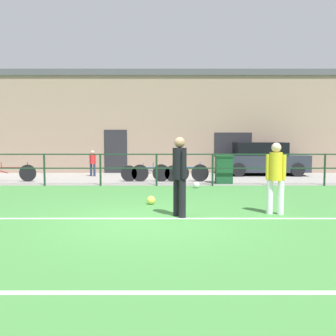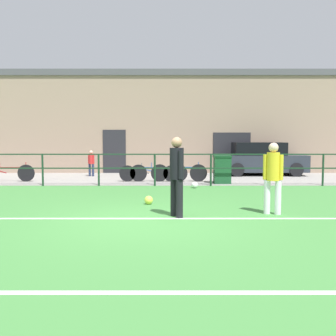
{
  "view_description": "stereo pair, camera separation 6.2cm",
  "coord_description": "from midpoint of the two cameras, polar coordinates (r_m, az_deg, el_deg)",
  "views": [
    {
      "loc": [
        0.41,
        -7.91,
        1.7
      ],
      "look_at": [
        0.44,
        4.37,
        0.76
      ],
      "focal_mm": 41.92,
      "sensor_mm": 36.0,
      "label": 1
    },
    {
      "loc": [
        0.47,
        -7.91,
        1.7
      ],
      "look_at": [
        0.44,
        4.37,
        0.76
      ],
      "focal_mm": 41.92,
      "sensor_mm": 36.0,
      "label": 2
    }
  ],
  "objects": [
    {
      "name": "player_goalkeeper",
      "position": [
        8.42,
        1.64,
        -0.55
      ],
      "size": [
        0.3,
        0.43,
        1.72
      ],
      "rotation": [
        0.0,
        0.0,
        2.05
      ],
      "color": "black",
      "rests_on": "ground"
    },
    {
      "name": "perimeter_fence",
      "position": [
        13.95,
        -1.65,
        0.45
      ],
      "size": [
        36.07,
        0.07,
        1.15
      ],
      "color": "#193823",
      "rests_on": "ground"
    },
    {
      "name": "clubhouse_facade",
      "position": [
        20.13,
        -1.1,
        6.64
      ],
      "size": [
        28.0,
        2.56,
        4.98
      ],
      "color": "gray",
      "rests_on": "ground"
    },
    {
      "name": "bicycle_parked_4",
      "position": [
        15.19,
        -2.49,
        -0.74
      ],
      "size": [
        2.32,
        0.04,
        0.73
      ],
      "color": "black",
      "rests_on": "pavement_strip"
    },
    {
      "name": "soccer_ball_spare",
      "position": [
        10.12,
        -2.5,
        -4.68
      ],
      "size": [
        0.22,
        0.22,
        0.22
      ],
      "primitive_type": "sphere",
      "color": "#E5E04C",
      "rests_on": "ground"
    },
    {
      "name": "ground",
      "position": [
        8.11,
        -2.99,
        -7.89
      ],
      "size": [
        60.0,
        44.0,
        0.04
      ],
      "primitive_type": "cube",
      "color": "#42843D"
    },
    {
      "name": "bicycle_parked_1",
      "position": [
        16.4,
        -22.16,
        -0.63
      ],
      "size": [
        2.16,
        0.04,
        0.75
      ],
      "color": "black",
      "rests_on": "pavement_strip"
    },
    {
      "name": "field_line_touchline",
      "position": [
        8.37,
        -2.88,
        -7.34
      ],
      "size": [
        36.0,
        0.11,
        0.0
      ],
      "primitive_type": "cube",
      "color": "white",
      "rests_on": "ground"
    },
    {
      "name": "trash_bin_0",
      "position": [
        14.73,
        8.16,
        -0.17
      ],
      "size": [
        0.64,
        0.55,
        1.05
      ],
      "color": "#194C28",
      "rests_on": "pavement_strip"
    },
    {
      "name": "player_striker",
      "position": [
        9.03,
        15.37,
        -0.82
      ],
      "size": [
        0.42,
        0.28,
        1.6
      ],
      "rotation": [
        0.0,
        0.0,
        2.84
      ],
      "color": "white",
      "rests_on": "ground"
    },
    {
      "name": "bicycle_parked_3",
      "position": [
        15.17,
        1.86,
        -0.67
      ],
      "size": [
        2.18,
        0.04,
        0.76
      ],
      "color": "black",
      "rests_on": "pavement_strip"
    },
    {
      "name": "soccer_ball_match",
      "position": [
        13.41,
        4.18,
        -2.47
      ],
      "size": [
        0.22,
        0.22,
        0.22
      ],
      "primitive_type": "sphere",
      "color": "white",
      "rests_on": "ground"
    },
    {
      "name": "bicycle_parked_0",
      "position": [
        15.17,
        -1.1,
        -0.69
      ],
      "size": [
        2.23,
        0.04,
        0.75
      ],
      "color": "black",
      "rests_on": "pavement_strip"
    },
    {
      "name": "field_line_hash",
      "position": [
        4.55,
        -5.67,
        -17.58
      ],
      "size": [
        36.0,
        0.11,
        0.0
      ],
      "primitive_type": "cube",
      "color": "white",
      "rests_on": "ground"
    },
    {
      "name": "spectator_child",
      "position": [
        17.62,
        -10.85,
        0.93
      ],
      "size": [
        0.3,
        0.2,
        1.14
      ],
      "rotation": [
        0.0,
        0.0,
        2.78
      ],
      "color": "#232D4C",
      "rests_on": "pavement_strip"
    },
    {
      "name": "parked_car_red",
      "position": [
        18.44,
        13.67,
        1.22
      ],
      "size": [
        3.8,
        1.79,
        1.49
      ],
      "color": "#282D38",
      "rests_on": "pavement_strip"
    },
    {
      "name": "pavement_strip",
      "position": [
        16.5,
        -1.37,
        -1.52
      ],
      "size": [
        48.0,
        5.0,
        0.02
      ],
      "primitive_type": "cube",
      "color": "gray",
      "rests_on": "ground"
    }
  ]
}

